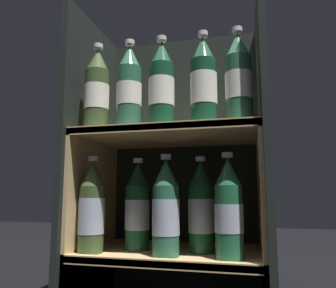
{
  "coord_description": "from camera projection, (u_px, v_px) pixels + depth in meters",
  "views": [
    {
      "loc": [
        0.25,
        -0.86,
        0.38
      ],
      "look_at": [
        0.0,
        0.13,
        0.53
      ],
      "focal_mm": 35.0,
      "sensor_mm": 36.0,
      "label": 1
    }
  ],
  "objects": [
    {
      "name": "bottle_lower_front_1",
      "position": [
        166.0,
        210.0,
        0.93
      ],
      "size": [
        0.08,
        0.08,
        0.29
      ],
      "color": "#285B42",
      "rests_on": "shelf_lower"
    },
    {
      "name": "bottle_upper_front_0",
      "position": [
        97.0,
        91.0,
        1.05
      ],
      "size": [
        0.08,
        0.08,
        0.29
      ],
      "color": "#384C28",
      "rests_on": "shelf_upper"
    },
    {
      "name": "bottle_lower_back_1",
      "position": [
        201.0,
        209.0,
        1.0
      ],
      "size": [
        0.08,
        0.08,
        0.29
      ],
      "color": "#194C2D",
      "rests_on": "shelf_lower"
    },
    {
      "name": "shelf_upper",
      "position": [
        172.0,
        184.0,
        1.05
      ],
      "size": [
        0.56,
        0.36,
        0.58
      ],
      "color": "tan",
      "rests_on": "ground_plane"
    },
    {
      "name": "fridge_side_left",
      "position": [
        91.0,
        160.0,
        1.14
      ],
      "size": [
        0.02,
        0.4,
        0.99
      ],
      "primitive_type": "cube",
      "color": "black",
      "rests_on": "ground_plane"
    },
    {
      "name": "bottle_upper_front_2",
      "position": [
        161.0,
        86.0,
        0.99
      ],
      "size": [
        0.08,
        0.08,
        0.29
      ],
      "color": "#144228",
      "rests_on": "shelf_upper"
    },
    {
      "name": "bottle_upper_front_4",
      "position": [
        239.0,
        80.0,
        0.94
      ],
      "size": [
        0.08,
        0.08,
        0.29
      ],
      "color": "#285B42",
      "rests_on": "shelf_upper"
    },
    {
      "name": "bottle_lower_front_2",
      "position": [
        229.0,
        210.0,
        0.89
      ],
      "size": [
        0.08,
        0.08,
        0.29
      ],
      "color": "#1E5638",
      "rests_on": "shelf_lower"
    },
    {
      "name": "shelf_lower",
      "position": [
        171.0,
        263.0,
        1.01
      ],
      "size": [
        0.56,
        0.36,
        0.21
      ],
      "color": "tan",
      "rests_on": "ground_plane"
    },
    {
      "name": "bottle_upper_front_3",
      "position": [
        204.0,
        83.0,
        0.96
      ],
      "size": [
        0.08,
        0.08,
        0.29
      ],
      "color": "#144228",
      "rests_on": "shelf_upper"
    },
    {
      "name": "bottle_lower_front_0",
      "position": [
        92.0,
        209.0,
        0.99
      ],
      "size": [
        0.08,
        0.08,
        0.29
      ],
      "color": "#384C28",
      "rests_on": "shelf_lower"
    },
    {
      "name": "bottle_upper_front_1",
      "position": [
        129.0,
        89.0,
        1.02
      ],
      "size": [
        0.08,
        0.08,
        0.29
      ],
      "color": "#285B42",
      "rests_on": "shelf_upper"
    },
    {
      "name": "bottle_lower_back_0",
      "position": [
        137.0,
        208.0,
        1.05
      ],
      "size": [
        0.08,
        0.08,
        0.29
      ],
      "color": "#194C2D",
      "rests_on": "shelf_lower"
    },
    {
      "name": "fridge_side_right",
      "position": [
        265.0,
        155.0,
        1.0
      ],
      "size": [
        0.02,
        0.4,
        0.99
      ],
      "primitive_type": "cube",
      "color": "black",
      "rests_on": "ground_plane"
    },
    {
      "name": "fridge_back_wall",
      "position": [
        184.0,
        163.0,
        1.25
      ],
      "size": [
        0.6,
        0.02,
        0.99
      ],
      "primitive_type": "cube",
      "color": "black",
      "rests_on": "ground_plane"
    }
  ]
}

